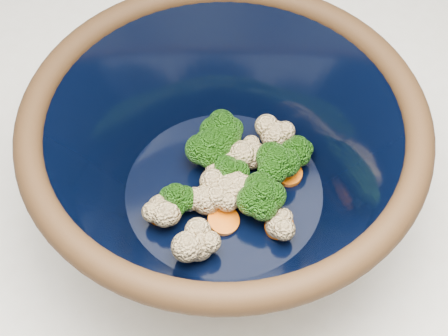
% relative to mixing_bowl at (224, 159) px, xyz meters
% --- Properties ---
extents(mixing_bowl, '(0.41, 0.41, 0.17)m').
position_rel_mixing_bowl_xyz_m(mixing_bowl, '(0.00, 0.00, 0.00)').
color(mixing_bowl, black).
rests_on(mixing_bowl, counter).
extents(vegetable_pile, '(0.19, 0.16, 0.05)m').
position_rel_mixing_bowl_xyz_m(vegetable_pile, '(0.01, 0.00, -0.03)').
color(vegetable_pile, '#608442').
rests_on(vegetable_pile, mixing_bowl).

